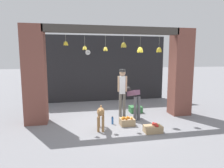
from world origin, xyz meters
The scene contains 13 objects.
ground_plane centered at (0.00, 0.00, 0.00)m, with size 60.00×60.00×0.00m, color gray.
shop_back_wall centered at (0.00, 3.19, 1.59)m, with size 6.47×0.12×3.18m, color #232326.
shop_pillar_left centered at (-2.58, 0.30, 1.59)m, with size 0.70×0.60×3.18m, color brown.
shop_pillar_right centered at (2.58, 0.30, 1.59)m, with size 0.70×0.60×3.18m, color brown.
storefront_awning centered at (0.05, 0.12, 3.01)m, with size 4.57×0.28×0.88m.
dog centered at (-0.59, -0.75, 0.49)m, with size 0.32×0.81×0.71m.
shopkeeper centered at (0.37, 0.41, 1.04)m, with size 0.34×0.30×1.73m.
worker_stooping centered at (0.71, 0.11, 0.72)m, with size 0.35×0.82×1.08m.
fruit_crate_oranges centered at (0.29, -0.52, 0.12)m, with size 0.45×0.38×0.29m.
fruit_crate_apples centered at (0.87, -1.27, 0.11)m, with size 0.51×0.33×0.27m.
produce_box_green centered at (1.03, 0.85, 0.12)m, with size 0.47×0.41×0.24m, color #387A42.
water_bottle centered at (-0.15, -0.34, 0.12)m, with size 0.07×0.07×0.25m.
wall_clock centered at (-0.63, 3.12, 2.37)m, with size 0.25×0.03×0.25m.
Camera 1 is at (-1.42, -6.48, 2.21)m, focal length 32.00 mm.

